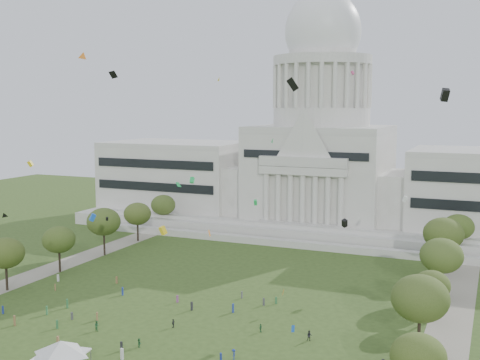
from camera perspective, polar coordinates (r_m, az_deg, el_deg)
name	(u,v)px	position (r m, az deg, el deg)	size (l,w,h in m)	color
ground	(135,351)	(106.98, -9.94, -15.69)	(400.00, 400.00, 0.00)	#334A1B
capitol	(320,162)	(204.15, 7.63, 1.71)	(160.00, 64.50, 91.30)	beige
path_left	(37,274)	(157.57, -18.72, -8.45)	(8.00, 160.00, 0.04)	gray
path_right	(448,332)	(119.70, 19.14, -13.45)	(8.00, 160.00, 0.04)	gray
row_tree_r_1	(418,357)	(87.57, 16.54, -15.76)	(7.58, 7.58, 10.78)	black
row_tree_l_2	(5,253)	(144.61, -21.35, -6.48)	(8.42, 8.42, 11.97)	black
row_tree_r_2	(420,298)	(105.03, 16.72, -10.71)	(9.55, 9.55, 13.58)	black
row_tree_l_3	(59,240)	(155.96, -16.80, -5.44)	(8.12, 8.12, 11.55)	black
row_tree_r_3	(432,285)	(122.00, 17.73, -9.51)	(7.01, 7.01, 9.98)	black
row_tree_l_4	(104,222)	(169.96, -12.80, -3.88)	(9.29, 9.29, 13.21)	black
row_tree_r_4	(441,256)	(136.39, 18.56, -6.83)	(9.19, 9.19, 13.06)	black
row_tree_l_5	(137,214)	(185.81, -9.70, -3.18)	(8.33, 8.33, 11.85)	black
row_tree_r_5	(443,234)	(155.96, 18.73, -4.87)	(9.82, 9.82, 13.96)	black
row_tree_l_6	(163,205)	(201.86, -7.30, -2.36)	(8.19, 8.19, 11.64)	black
row_tree_r_6	(458,227)	(173.65, 20.01, -4.20)	(8.42, 8.42, 11.97)	black
event_tent	(61,348)	(100.08, -16.63, -14.98)	(10.70, 10.70, 5.32)	#4C4C4C
person_2	(309,336)	(109.91, 6.60, -14.46)	(0.91, 0.56, 1.87)	#26262B
person_3	(234,354)	(102.17, -0.61, -16.18)	(1.11, 0.57, 1.71)	navy
person_4	(173,323)	(115.90, -6.35, -13.35)	(0.97, 0.53, 1.66)	#26262B
person_5	(139,343)	(108.13, -9.54, -14.98)	(1.45, 0.57, 1.56)	#33723F
person_8	(97,326)	(116.74, -13.42, -13.29)	(0.92, 0.57, 1.90)	#33723F
person_10	(261,328)	(113.23, 1.97, -13.84)	(0.91, 0.50, 1.55)	#33723F
distant_crowd	(111,311)	(124.17, -12.10, -12.04)	(54.62, 37.09, 1.91)	olive
kite_swarm	(148,177)	(108.51, -8.74, 0.31)	(88.96, 99.16, 60.80)	#E54C8C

